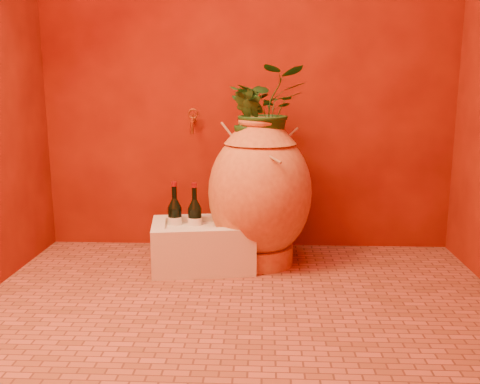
{
  "coord_description": "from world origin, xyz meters",
  "views": [
    {
      "loc": [
        0.1,
        -2.28,
        1.02
      ],
      "look_at": [
        -0.02,
        0.35,
        0.48
      ],
      "focal_mm": 40.0,
      "sensor_mm": 36.0,
      "label": 1
    }
  ],
  "objects_px": {
    "amphora": "(260,193)",
    "wall_tap": "(193,120)",
    "wine_bottle_c": "(229,225)",
    "stone_basin": "(203,246)",
    "wine_bottle_a": "(175,219)",
    "wine_bottle_b": "(195,220)"
  },
  "relations": [
    {
      "from": "amphora",
      "to": "wall_tap",
      "type": "relative_size",
      "value": 5.65
    },
    {
      "from": "amphora",
      "to": "wine_bottle_c",
      "type": "xyz_separation_m",
      "value": [
        -0.17,
        -0.11,
        -0.16
      ]
    },
    {
      "from": "stone_basin",
      "to": "wine_bottle_a",
      "type": "bearing_deg",
      "value": 161.44
    },
    {
      "from": "wine_bottle_a",
      "to": "wine_bottle_c",
      "type": "xyz_separation_m",
      "value": [
        0.31,
        -0.08,
        -0.01
      ]
    },
    {
      "from": "amphora",
      "to": "wine_bottle_a",
      "type": "height_order",
      "value": "amphora"
    },
    {
      "from": "wine_bottle_b",
      "to": "amphora",
      "type": "bearing_deg",
      "value": 5.61
    },
    {
      "from": "amphora",
      "to": "wine_bottle_b",
      "type": "bearing_deg",
      "value": -174.39
    },
    {
      "from": "wine_bottle_b",
      "to": "wall_tap",
      "type": "bearing_deg",
      "value": 97.84
    },
    {
      "from": "stone_basin",
      "to": "wine_bottle_a",
      "type": "xyz_separation_m",
      "value": [
        -0.16,
        0.05,
        0.14
      ]
    },
    {
      "from": "amphora",
      "to": "wine_bottle_a",
      "type": "relative_size",
      "value": 2.48
    },
    {
      "from": "stone_basin",
      "to": "wine_bottle_b",
      "type": "bearing_deg",
      "value": 134.17
    },
    {
      "from": "wine_bottle_b",
      "to": "wine_bottle_c",
      "type": "xyz_separation_m",
      "value": [
        0.2,
        -0.08,
        -0.01
      ]
    },
    {
      "from": "stone_basin",
      "to": "wine_bottle_b",
      "type": "relative_size",
      "value": 1.83
    },
    {
      "from": "wine_bottle_b",
      "to": "wine_bottle_c",
      "type": "distance_m",
      "value": 0.21
    },
    {
      "from": "stone_basin",
      "to": "wall_tap",
      "type": "bearing_deg",
      "value": 104.32
    },
    {
      "from": "amphora",
      "to": "wall_tap",
      "type": "height_order",
      "value": "wall_tap"
    },
    {
      "from": "wine_bottle_b",
      "to": "wall_tap",
      "type": "xyz_separation_m",
      "value": [
        -0.04,
        0.31,
        0.54
      ]
    },
    {
      "from": "stone_basin",
      "to": "wine_bottle_a",
      "type": "height_order",
      "value": "wine_bottle_a"
    },
    {
      "from": "wine_bottle_b",
      "to": "wall_tap",
      "type": "height_order",
      "value": "wall_tap"
    },
    {
      "from": "wine_bottle_a",
      "to": "wine_bottle_b",
      "type": "height_order",
      "value": "wine_bottle_a"
    },
    {
      "from": "amphora",
      "to": "wall_tap",
      "type": "xyz_separation_m",
      "value": [
        -0.41,
        0.28,
        0.38
      ]
    },
    {
      "from": "wine_bottle_c",
      "to": "stone_basin",
      "type": "bearing_deg",
      "value": 169.56
    }
  ]
}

